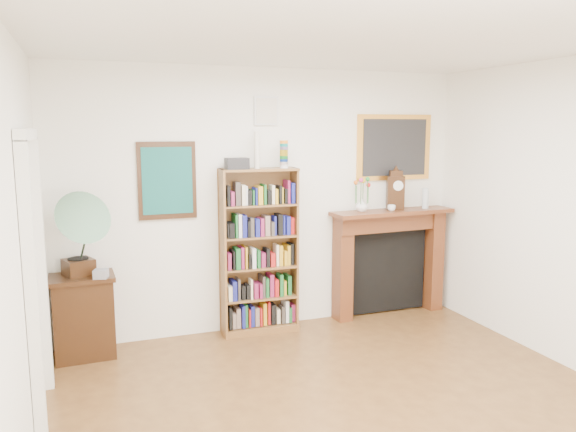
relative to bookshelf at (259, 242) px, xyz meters
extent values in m
cube|color=white|center=(0.13, -2.33, 1.82)|extent=(4.50, 5.00, 0.01)
cube|color=white|center=(0.13, 0.17, 0.42)|extent=(4.50, 0.01, 2.80)
cube|color=white|center=(-2.12, -2.33, 0.42)|extent=(0.01, 5.00, 2.80)
cube|color=white|center=(-2.07, -1.60, 0.07)|extent=(0.08, 0.08, 2.10)
cube|color=white|center=(-2.07, -0.66, 0.07)|extent=(0.08, 0.08, 2.10)
cube|color=white|center=(-2.07, -1.13, 1.15)|extent=(0.08, 1.02, 0.08)
cube|color=black|center=(-0.92, 0.15, 0.67)|extent=(0.58, 0.03, 0.78)
cube|color=#135C59|center=(-0.92, 0.13, 0.67)|extent=(0.50, 0.01, 0.67)
cube|color=white|center=(0.13, 0.15, 1.37)|extent=(0.26, 0.03, 0.30)
cube|color=silver|center=(0.13, 0.13, 1.37)|extent=(0.22, 0.01, 0.26)
cube|color=gold|center=(1.68, 0.15, 0.97)|extent=(0.95, 0.03, 0.75)
cube|color=#262628|center=(1.68, 0.13, 0.97)|extent=(0.82, 0.01, 0.65)
cube|color=brown|center=(-0.39, 0.00, -0.10)|extent=(0.04, 0.29, 1.76)
cube|color=brown|center=(0.39, 0.00, -0.10)|extent=(0.04, 0.29, 1.76)
cube|color=brown|center=(0.00, 0.00, 0.76)|extent=(0.82, 0.33, 0.02)
cube|color=brown|center=(0.00, 0.00, -0.94)|extent=(0.82, 0.33, 0.08)
cube|color=brown|center=(0.00, 0.14, -0.10)|extent=(0.81, 0.06, 1.76)
cube|color=brown|center=(0.00, 0.00, -0.60)|extent=(0.77, 0.31, 0.02)
cube|color=brown|center=(0.00, 0.00, -0.27)|extent=(0.77, 0.31, 0.02)
cube|color=brown|center=(0.00, 0.00, 0.06)|extent=(0.77, 0.31, 0.02)
cube|color=brown|center=(0.00, 0.00, 0.40)|extent=(0.77, 0.31, 0.02)
cube|color=black|center=(-1.78, -0.07, -0.58)|extent=(0.60, 0.44, 0.80)
cube|color=#542913|center=(1.00, 0.04, -0.38)|extent=(0.17, 0.22, 1.20)
cube|color=#542913|center=(2.20, 0.04, -0.38)|extent=(0.17, 0.22, 1.20)
cube|color=#542913|center=(1.60, 0.04, 0.12)|extent=(1.37, 0.28, 0.20)
cube|color=#542913|center=(1.60, -0.01, 0.24)|extent=(1.49, 0.41, 0.04)
cube|color=black|center=(1.60, 0.11, -0.48)|extent=(0.99, 0.09, 0.96)
cube|color=black|center=(-1.80, -0.03, -0.11)|extent=(0.32, 0.32, 0.15)
cylinder|color=black|center=(-1.80, -0.03, -0.02)|extent=(0.25, 0.25, 0.01)
cone|color=#2F4431|center=(-1.80, -0.18, 0.31)|extent=(0.68, 0.76, 0.64)
cube|color=#B2B1BE|center=(-1.60, -0.22, -0.14)|extent=(0.15, 0.15, 0.08)
cube|color=black|center=(1.65, 0.03, 0.45)|extent=(0.22, 0.17, 0.39)
cylinder|color=white|center=(1.65, -0.03, 0.54)|extent=(0.11, 0.05, 0.11)
cube|color=black|center=(1.65, 0.03, 0.67)|extent=(0.16, 0.13, 0.07)
imported|color=white|center=(1.21, 0.02, 0.33)|extent=(0.17, 0.17, 0.14)
imported|color=white|center=(1.55, -0.06, 0.30)|extent=(0.11, 0.11, 0.07)
cylinder|color=silver|center=(2.02, -0.01, 0.38)|extent=(0.07, 0.07, 0.24)
cylinder|color=silver|center=(2.05, 0.00, 0.36)|extent=(0.06, 0.06, 0.20)
camera|label=1|loc=(-1.71, -5.55, 1.20)|focal=35.00mm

